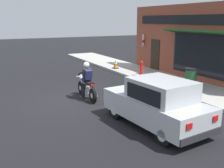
{
  "coord_description": "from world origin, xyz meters",
  "views": [
    {
      "loc": [
        -3.72,
        -10.16,
        3.34
      ],
      "look_at": [
        0.82,
        -1.55,
        0.95
      ],
      "focal_mm": 42.0,
      "sensor_mm": 36.0,
      "label": 1
    }
  ],
  "objects_px": {
    "car_hatchback": "(157,103)",
    "trash_bin": "(191,78)",
    "motorcycle_with_rider": "(87,83)",
    "traffic_cone": "(115,64)",
    "fire_hydrant": "(141,69)"
  },
  "relations": [
    {
      "from": "car_hatchback",
      "to": "trash_bin",
      "type": "distance_m",
      "value": 4.87
    },
    {
      "from": "car_hatchback",
      "to": "traffic_cone",
      "type": "bearing_deg",
      "value": 69.29
    },
    {
      "from": "fire_hydrant",
      "to": "traffic_cone",
      "type": "height_order",
      "value": "fire_hydrant"
    },
    {
      "from": "trash_bin",
      "to": "traffic_cone",
      "type": "relative_size",
      "value": 1.63
    },
    {
      "from": "motorcycle_with_rider",
      "to": "trash_bin",
      "type": "relative_size",
      "value": 2.06
    },
    {
      "from": "trash_bin",
      "to": "fire_hydrant",
      "type": "xyz_separation_m",
      "value": [
        -0.46,
        3.5,
        -0.06
      ]
    },
    {
      "from": "motorcycle_with_rider",
      "to": "fire_hydrant",
      "type": "relative_size",
      "value": 2.3
    },
    {
      "from": "car_hatchback",
      "to": "trash_bin",
      "type": "xyz_separation_m",
      "value": [
        4.06,
        2.7,
        -0.13
      ]
    },
    {
      "from": "motorcycle_with_rider",
      "to": "car_hatchback",
      "type": "relative_size",
      "value": 0.52
    },
    {
      "from": "trash_bin",
      "to": "car_hatchback",
      "type": "bearing_deg",
      "value": -146.41
    },
    {
      "from": "car_hatchback",
      "to": "trash_bin",
      "type": "height_order",
      "value": "car_hatchback"
    },
    {
      "from": "fire_hydrant",
      "to": "car_hatchback",
      "type": "bearing_deg",
      "value": -120.16
    },
    {
      "from": "motorcycle_with_rider",
      "to": "traffic_cone",
      "type": "distance_m",
      "value": 6.66
    },
    {
      "from": "car_hatchback",
      "to": "fire_hydrant",
      "type": "height_order",
      "value": "car_hatchback"
    },
    {
      "from": "motorcycle_with_rider",
      "to": "traffic_cone",
      "type": "relative_size",
      "value": 3.37
    }
  ]
}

